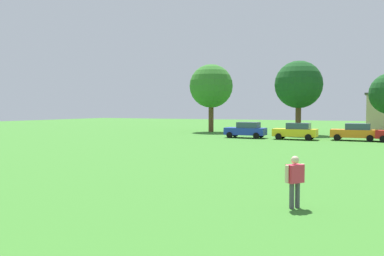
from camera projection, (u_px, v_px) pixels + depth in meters
The scene contains 7 objects.
ground_plane at pixel (305, 151), 29.77m from camera, with size 160.00×160.00×0.00m, color #387528.
adult_bystander at pixel (295, 177), 12.74m from camera, with size 0.56×0.66×1.65m.
parked_car_blue_0 at pixel (246, 130), 43.33m from camera, with size 4.30×2.02×1.68m.
parked_car_yellow_1 at pixel (296, 131), 40.99m from camera, with size 4.30×2.02×1.68m.
parked_car_orange_2 at pixel (355, 132), 39.63m from camera, with size 4.30×2.02×1.68m.
tree_far_left at pixel (211, 86), 54.43m from camera, with size 5.80×5.80×9.04m.
tree_left at pixel (299, 85), 48.55m from camera, with size 5.67×5.67×8.84m.
Camera 1 is at (5.22, -0.35, 3.13)m, focal length 38.06 mm.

